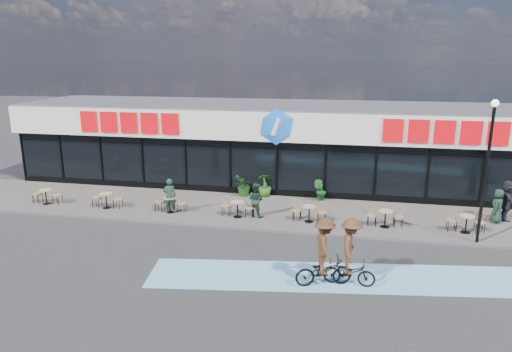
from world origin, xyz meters
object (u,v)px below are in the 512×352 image
Objects in this scene: patron_left at (170,196)px; cyclist_a at (324,257)px; lamp_post at (487,161)px; potted_plant_mid at (265,185)px; pedestrian_b at (507,200)px; potted_plant_left at (244,186)px; patron_right at (256,200)px; potted_plant_right at (320,190)px; pedestrian_a at (497,206)px; bistro_set_0 at (47,195)px.

cyclist_a is (7.43, -5.48, 0.07)m from patron_left.
lamp_post is 4.66× the size of potted_plant_mid.
pedestrian_b is (1.90, 3.01, -2.39)m from lamp_post.
lamp_post is 11.58m from potted_plant_left.
potted_plant_mid is 9.61m from cyclist_a.
cyclist_a is at bearing 139.38° from patron_right.
cyclist_a reaches higher than potted_plant_left.
lamp_post is 8.19m from potted_plant_right.
pedestrian_a is 0.83× the size of pedestrian_b.
potted_plant_left is 11.94m from pedestrian_a.
potted_plant_mid is 5.21m from patron_left.
patron_left is at bearing 23.12° from patron_right.
bistro_set_0 is at bearing 176.83° from lamp_post.
lamp_post is at bearing -33.13° from potted_plant_right.
potted_plant_mid is 0.66× the size of pedestrian_b.
cyclist_a is (-7.20, -7.08, 0.14)m from pedestrian_a.
bistro_set_0 is 1.42× the size of potted_plant_right.
pedestrian_b is at bearing -8.18° from potted_plant_right.
potted_plant_right is at bearing 94.28° from cyclist_a.
patron_right is at bearing 162.53° from patron_left.
patron_right is at bearing -59.27° from pedestrian_a.
bistro_set_0 is 15.09m from cyclist_a.
patron_right is 6.70m from cyclist_a.
patron_left is (-3.90, -3.45, 0.23)m from potted_plant_mid.
potted_plant_left is 1.01× the size of potted_plant_right.
patron_left reaches higher than potted_plant_right.
patron_left is at bearing 99.44° from pedestrian_b.
patron_left is at bearing -1.28° from bistro_set_0.
potted_plant_left is 0.66× the size of patron_left.
cyclist_a is (3.53, -8.94, 0.30)m from potted_plant_mid.
lamp_post is 3.86m from pedestrian_a.
pedestrian_b is (0.51, 0.46, 0.15)m from pedestrian_a.
lamp_post is at bearing -5.00° from pedestrian_a.
potted_plant_right is 0.59× the size of pedestrian_b.
lamp_post reaches higher than pedestrian_b.
lamp_post is 3.50× the size of patron_right.
cyclist_a reaches higher than potted_plant_right.
pedestrian_b is (12.33, -1.21, 0.37)m from potted_plant_left.
patron_right is (4.03, 0.29, -0.03)m from patron_left.
potted_plant_left is at bearing -48.56° from patron_right.
potted_plant_mid is at bearing 111.56° from cyclist_a.
patron_right is at bearing 0.80° from bistro_set_0.
potted_plant_mid is (1.10, 0.18, 0.06)m from potted_plant_left.
cyclist_a is (3.39, -5.78, 0.10)m from patron_right.
patron_right is (10.60, 0.15, 0.35)m from bistro_set_0.
patron_right reaches higher than bistro_set_0.
lamp_post is at bearing -22.03° from potted_plant_left.
pedestrian_b is (21.70, 1.92, 0.46)m from bistro_set_0.
potted_plant_left is 4.32m from patron_left.
potted_plant_left is at bearing 179.89° from potted_plant_right.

